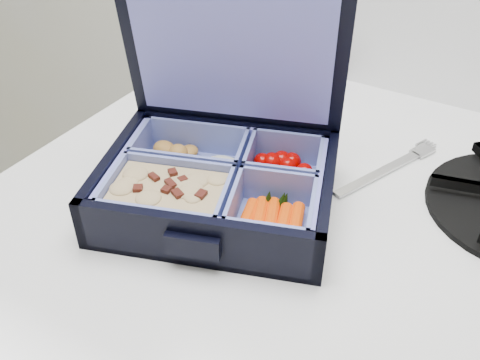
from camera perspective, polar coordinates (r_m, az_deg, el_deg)
The scene contains 3 objects.
bento_box at distance 0.53m, azimuth -2.35°, elevation -0.53°, with size 0.23×0.18×0.05m, color black, non-canonical shape.
burner_grate_rear at distance 0.79m, azimuth 3.87°, elevation 11.19°, with size 0.18×0.18×0.02m, color black.
fork at distance 0.61m, azimuth 14.54°, elevation 0.66°, with size 0.02×0.16×0.01m, color #A6A6A6, non-canonical shape.
Camera 1 is at (0.11, 1.22, 1.36)m, focal length 40.00 mm.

